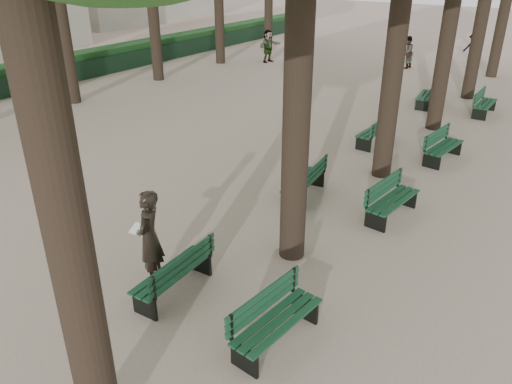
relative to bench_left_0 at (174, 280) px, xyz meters
The scene contains 15 objects.
ground 0.80m from the bench_left_0, 119.23° to the right, with size 120.00×120.00×0.00m, color tan.
bench_left_0 is the anchor object (origin of this frame).
bench_left_1 4.87m from the bench_left_0, 90.00° to the left, with size 0.77×1.85×0.92m.
bench_left_2 9.61m from the bench_left_0, 90.00° to the left, with size 0.69×1.83×0.92m.
bench_left_3 15.06m from the bench_left_0, 90.00° to the left, with size 0.79×1.86×0.92m.
bench_right_0 2.27m from the bench_left_0, ahead, with size 0.76×1.85×0.92m.
bench_right_1 5.56m from the bench_left_0, 65.95° to the left, with size 0.77×1.85×0.92m.
bench_right_2 9.65m from the bench_left_0, 76.41° to the left, with size 0.80×1.86×0.92m.
bench_right_3 15.25m from the bench_left_0, 81.45° to the left, with size 0.59×1.81×0.92m.
man_with_map 0.90m from the bench_left_0, behind, with size 0.76×0.85×1.90m.
pedestrian_e 21.65m from the bench_left_0, 118.28° to the left, with size 1.67×0.36×1.80m, color #262628.
pedestrian_b 25.18m from the bench_left_0, 91.22° to the left, with size 1.07×0.33×1.66m, color #262628.
pedestrian_a 22.07m from the bench_left_0, 98.25° to the left, with size 0.82×0.34×1.69m, color #262628.
fence 18.53m from the bench_left_0, 146.05° to the left, with size 0.08×42.00×0.90m, color black.
hedge 19.11m from the bench_left_0, 147.22° to the left, with size 1.20×42.00×1.20m, color #143B17.
Camera 1 is at (5.84, -4.74, 5.70)m, focal length 35.00 mm.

